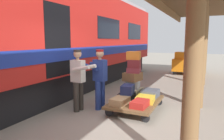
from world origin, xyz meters
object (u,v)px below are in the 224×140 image
object	(u,v)px
suitcase_black_hardshell	(127,96)
porter_in_overalls	(99,77)
suitcase_yellow_case	(145,99)
suitcase_tan_vintage	(120,101)
train_car	(19,37)
suitcase_slate_roller	(150,94)
suitcase_navy_fabric	(128,89)
luggage_cart	(136,102)
suitcase_cream_canvas	(133,92)
suitcase_maroon_trunk	(134,64)
suitcase_burgundy_valise	(134,70)
suitcase_gray_aluminum	(133,84)
suitcase_red_plastic	(140,104)
baggage_tug	(184,63)
porter_by_door	(79,78)
suitcase_orange_carryall	(134,55)
suitcase_brown_leather	(133,77)

from	to	relation	value
suitcase_black_hardshell	porter_in_overalls	distance (m)	0.96
suitcase_black_hardshell	porter_in_overalls	xyz separation A→B (m)	(0.72, 0.29, 0.55)
suitcase_yellow_case	suitcase_tan_vintage	size ratio (longest dim) A/B	1.04
train_car	suitcase_yellow_case	size ratio (longest dim) A/B	31.35
suitcase_yellow_case	suitcase_slate_roller	size ratio (longest dim) A/B	0.99
suitcase_slate_roller	suitcase_navy_fabric	distance (m)	0.77
luggage_cart	suitcase_tan_vintage	xyz separation A→B (m)	(0.27, 0.51, 0.13)
suitcase_slate_roller	porter_in_overalls	bearing A→B (deg)	32.16
suitcase_cream_canvas	suitcase_maroon_trunk	world-z (taller)	suitcase_maroon_trunk
porter_in_overalls	suitcase_black_hardshell	bearing A→B (deg)	-158.21
suitcase_burgundy_valise	suitcase_gray_aluminum	bearing A→B (deg)	84.63
suitcase_red_plastic	baggage_tug	size ratio (longest dim) A/B	0.31
train_car	porter_by_door	distance (m)	2.39
suitcase_slate_roller	baggage_tug	bearing A→B (deg)	-91.74
suitcase_black_hardshell	luggage_cart	bearing A→B (deg)	-180.00
suitcase_red_plastic	porter_in_overalls	bearing A→B (deg)	-9.77
train_car	luggage_cart	distance (m)	4.04
suitcase_slate_roller	porter_in_overalls	size ratio (longest dim) A/B	0.36
suitcase_slate_roller	suitcase_navy_fabric	size ratio (longest dim) A/B	1.28
suitcase_tan_vintage	porter_by_door	bearing A→B (deg)	8.93
suitcase_yellow_case	suitcase_maroon_trunk	xyz separation A→B (m)	(0.53, -0.59, 0.89)
suitcase_gray_aluminum	suitcase_orange_carryall	world-z (taller)	suitcase_orange_carryall
luggage_cart	suitcase_black_hardshell	world-z (taller)	suitcase_black_hardshell
train_car	suitcase_yellow_case	xyz separation A→B (m)	(-3.81, -0.73, -1.69)
suitcase_red_plastic	suitcase_navy_fabric	distance (m)	0.73
suitcase_maroon_trunk	suitcase_burgundy_valise	bearing A→B (deg)	42.50
suitcase_cream_canvas	porter_in_overalls	bearing A→B (deg)	47.76
suitcase_navy_fabric	suitcase_red_plastic	bearing A→B (deg)	137.24
suitcase_yellow_case	suitcase_maroon_trunk	distance (m)	1.19
suitcase_brown_leather	suitcase_yellow_case	bearing A→B (deg)	135.75
suitcase_yellow_case	suitcase_red_plastic	world-z (taller)	suitcase_red_plastic
suitcase_cream_canvas	porter_in_overalls	xyz separation A→B (m)	(0.72, 0.80, 0.53)
train_car	suitcase_tan_vintage	world-z (taller)	train_car
suitcase_red_plastic	baggage_tug	xyz separation A→B (m)	(-0.21, -8.05, 0.26)
suitcase_orange_carryall	porter_in_overalls	distance (m)	1.28
suitcase_yellow_case	suitcase_brown_leather	size ratio (longest dim) A/B	1.14
suitcase_cream_canvas	suitcase_maroon_trunk	xyz separation A→B (m)	(-0.02, -0.08, 0.86)
suitcase_black_hardshell	suitcase_burgundy_valise	bearing A→B (deg)	-90.71
porter_in_overalls	porter_by_door	bearing A→B (deg)	42.65
suitcase_red_plastic	suitcase_brown_leather	world-z (taller)	suitcase_brown_leather
train_car	suitcase_red_plastic	xyz separation A→B (m)	(-3.81, -0.22, -1.69)
suitcase_orange_carryall	suitcase_maroon_trunk	bearing A→B (deg)	143.95
suitcase_yellow_case	porter_in_overalls	bearing A→B (deg)	12.86
suitcase_navy_fabric	suitcase_maroon_trunk	size ratio (longest dim) A/B	1.07
suitcase_orange_carryall	baggage_tug	world-z (taller)	suitcase_orange_carryall
suitcase_tan_vintage	suitcase_navy_fabric	size ratio (longest dim) A/B	1.22
suitcase_yellow_case	porter_in_overalls	world-z (taller)	porter_in_overalls
suitcase_slate_roller	porter_by_door	bearing A→B (deg)	35.12
suitcase_slate_roller	suitcase_maroon_trunk	distance (m)	1.01
suitcase_navy_fabric	baggage_tug	size ratio (longest dim) A/B	0.27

